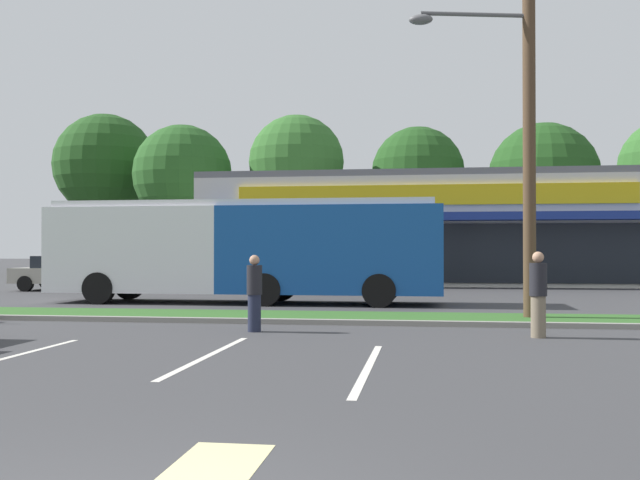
{
  "coord_description": "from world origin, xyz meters",
  "views": [
    {
      "loc": [
        1.99,
        -4.08,
        1.72
      ],
      "look_at": [
        -1.2,
        18.1,
        2.0
      ],
      "focal_mm": 41.92,
      "sensor_mm": 36.0,
      "label": 1
    }
  ],
  "objects": [
    {
      "name": "tree_mid_right",
      "position": [
        9.39,
        45.17,
        6.31
      ],
      "size": [
        7.0,
        7.0,
        9.82
      ],
      "color": "#473323",
      "rests_on": "ground_plane"
    },
    {
      "name": "parking_stripe_1",
      "position": [
        -1.51,
        7.59,
        0.0
      ],
      "size": [
        0.12,
        4.8,
        0.01
      ],
      "primitive_type": "cube",
      "color": "silver",
      "rests_on": "ground_plane"
    },
    {
      "name": "parking_stripe_0",
      "position": [
        -4.6,
        6.82,
        0.0
      ],
      "size": [
        0.12,
        4.8,
        0.01
      ],
      "primitive_type": "cube",
      "color": "silver",
      "rests_on": "ground_plane"
    },
    {
      "name": "pedestrian_by_pole",
      "position": [
        4.13,
        10.9,
        0.84
      ],
      "size": [
        0.34,
        0.34,
        1.68
      ],
      "rotation": [
        0.0,
        0.0,
        4.14
      ],
      "color": "#726651",
      "rests_on": "ground_plane"
    },
    {
      "name": "curb_lip",
      "position": [
        0.0,
        12.78,
        0.06
      ],
      "size": [
        56.0,
        0.24,
        0.12
      ],
      "primitive_type": "cube",
      "color": "gray",
      "rests_on": "ground_plane"
    },
    {
      "name": "tree_far_left",
      "position": [
        -20.79,
        46.36,
        7.72
      ],
      "size": [
        7.26,
        7.26,
        11.36
      ],
      "color": "#473323",
      "rests_on": "ground_plane"
    },
    {
      "name": "city_bus",
      "position": [
        -3.78,
        19.11,
        1.77
      ],
      "size": [
        12.59,
        2.79,
        3.25
      ],
      "rotation": [
        0.0,
        0.0,
        3.13
      ],
      "color": "#144793",
      "rests_on": "ground_plane"
    },
    {
      "name": "tree_mid_left",
      "position": [
        -6.44,
        43.71,
        7.34
      ],
      "size": [
        6.2,
        6.2,
        10.46
      ],
      "color": "#473323",
      "rests_on": "ground_plane"
    },
    {
      "name": "storefront_building",
      "position": [
        2.19,
        36.57,
        2.7
      ],
      "size": [
        22.38,
        14.49,
        5.4
      ],
      "color": "beige",
      "rests_on": "ground_plane"
    },
    {
      "name": "grass_median",
      "position": [
        0.0,
        14.0,
        0.06
      ],
      "size": [
        56.0,
        2.2,
        0.12
      ],
      "primitive_type": "cube",
      "color": "#2D5B23",
      "rests_on": "ground_plane"
    },
    {
      "name": "tree_mid",
      "position": [
        1.37,
        45.58,
        6.73
      ],
      "size": [
        6.14,
        6.14,
        9.82
      ],
      "color": "#473323",
      "rests_on": "ground_plane"
    },
    {
      "name": "utility_pole",
      "position": [
        4.25,
        14.04,
        5.39
      ],
      "size": [
        3.15,
        2.37,
        10.09
      ],
      "color": "#4C3826",
      "rests_on": "ground_plane"
    },
    {
      "name": "lot_arrow",
      "position": [
        0.32,
        1.56,
        0.0
      ],
      "size": [
        0.7,
        1.6,
        0.01
      ],
      "primitive_type": "cube",
      "color": "beige",
      "rests_on": "ground_plane"
    },
    {
      "name": "car_2",
      "position": [
        -12.89,
        25.01,
        0.74
      ],
      "size": [
        4.18,
        1.96,
        1.44
      ],
      "color": "#9E998C",
      "rests_on": "ground_plane"
    },
    {
      "name": "car_1",
      "position": [
        -2.4,
        24.63,
        0.74
      ],
      "size": [
        4.64,
        2.0,
        1.43
      ],
      "color": "#9E998C",
      "rests_on": "ground_plane"
    },
    {
      "name": "tree_left",
      "position": [
        -13.81,
        42.66,
        6.59
      ],
      "size": [
        6.43,
        6.43,
        9.82
      ],
      "color": "#473323",
      "rests_on": "ground_plane"
    },
    {
      "name": "pedestrian_near_bench",
      "position": [
        -1.58,
        11.13,
        0.8
      ],
      "size": [
        0.32,
        0.32,
        1.6
      ],
      "rotation": [
        0.0,
        0.0,
        0.44
      ],
      "color": "#1E2338",
      "rests_on": "ground_plane"
    },
    {
      "name": "parking_stripe_2",
      "position": [
        1.14,
        6.77,
        0.0
      ],
      "size": [
        0.12,
        4.8,
        0.01
      ],
      "primitive_type": "cube",
      "color": "silver",
      "rests_on": "ground_plane"
    }
  ]
}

